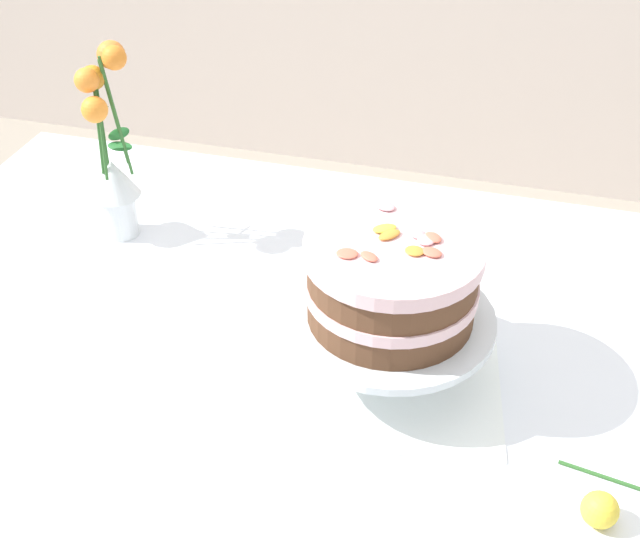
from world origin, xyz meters
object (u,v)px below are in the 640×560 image
dining_table (274,387)px  cake_stand (389,325)px  layer_cake (392,280)px  flower_vase (111,158)px  fallen_rose (600,509)px

dining_table → cake_stand: size_ratio=4.83×
cake_stand → layer_cake: 0.08m
flower_vase → layer_cake: bearing=-23.1°
cake_stand → flower_vase: size_ratio=0.84×
cake_stand → fallen_rose: bearing=-32.9°
cake_stand → fallen_rose: cake_stand is taller
dining_table → cake_stand: cake_stand is taller
dining_table → fallen_rose: (0.47, -0.20, 0.11)m
flower_vase → fallen_rose: (0.81, -0.41, -0.13)m
flower_vase → fallen_rose: bearing=-26.8°
layer_cake → flower_vase: 0.57m
layer_cake → fallen_rose: (0.29, -0.19, -0.14)m
cake_stand → flower_vase: flower_vase is taller
cake_stand → fallen_rose: 0.35m
cake_stand → layer_cake: (0.00, 0.00, 0.08)m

